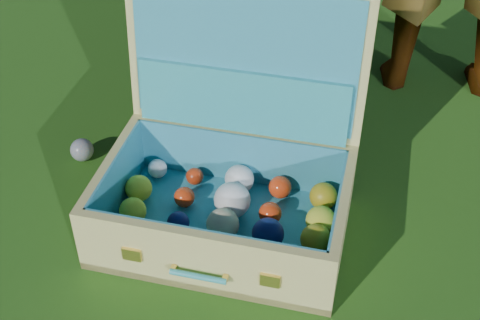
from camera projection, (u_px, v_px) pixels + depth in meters
ground at (211, 189)px, 1.89m from camera, size 60.00×60.00×0.00m
stray_ball at (82, 150)px, 1.97m from camera, size 0.07×0.07×0.07m
suitcase at (233, 164)px, 1.71m from camera, size 0.74×0.65×0.60m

